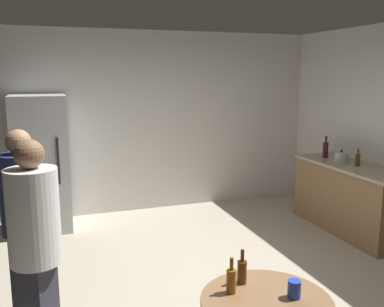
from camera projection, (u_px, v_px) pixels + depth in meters
name	position (u px, v px, depth m)	size (l,w,h in m)	color
ground_plane	(213.00, 289.00, 4.27)	(5.20, 5.20, 0.10)	#B2A893
wall_back	(149.00, 122.00, 6.46)	(5.32, 0.06, 2.70)	silver
refrigerator	(41.00, 164.00, 5.64)	(0.70, 0.68, 1.80)	silver
kitchen_counter	(351.00, 198.00, 5.65)	(0.64, 1.76, 0.90)	olive
kettle	(341.00, 157.00, 5.70)	(0.24, 0.17, 0.18)	#B2B2B7
wine_bottle_on_counter	(325.00, 150.00, 6.02)	(0.08, 0.08, 0.31)	#3F141E
beer_bottle_on_counter	(358.00, 160.00, 5.48)	(0.06, 0.06, 0.23)	#593314
beer_bottle_amber	(231.00, 280.00, 2.63)	(0.06, 0.06, 0.23)	#8C5919
beer_bottle_brown	(242.00, 271.00, 2.75)	(0.06, 0.06, 0.23)	#593314
plastic_cup_blue	(294.00, 289.00, 2.58)	(0.08, 0.08, 0.11)	blue
person_in_white_shirt	(35.00, 241.00, 2.85)	(0.47, 0.47, 1.66)	#2D2D38
person_in_navy_shirt	(24.00, 215.00, 3.41)	(0.48, 0.48, 1.65)	#2D2D38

